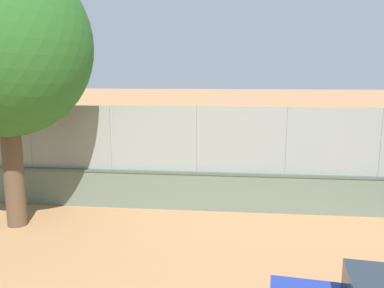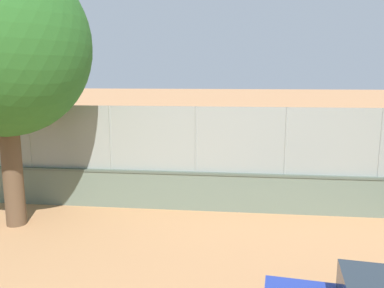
{
  "view_description": "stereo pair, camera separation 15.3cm",
  "coord_description": "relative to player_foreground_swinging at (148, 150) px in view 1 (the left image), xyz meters",
  "views": [
    {
      "loc": [
        -4.4,
        24.54,
        4.7
      ],
      "look_at": [
        -1.92,
        6.48,
        1.48
      ],
      "focal_mm": 35.48,
      "sensor_mm": 36.0,
      "label": 1
    },
    {
      "loc": [
        -4.55,
        24.52,
        4.7
      ],
      "look_at": [
        -1.92,
        6.48,
        1.48
      ],
      "focal_mm": 35.48,
      "sensor_mm": 36.0,
      "label": 2
    }
  ],
  "objects": [
    {
      "name": "ground_plane",
      "position": [
        -0.56,
        -5.52,
        -0.91
      ],
      "size": [
        260.0,
        260.0,
        0.0
      ],
      "primitive_type": "plane",
      "color": "tan"
    },
    {
      "name": "perimeter_wall",
      "position": [
        -1.81,
        6.11,
        -0.2
      ],
      "size": [
        28.26,
        1.19,
        1.4
      ],
      "color": "slate",
      "rests_on": "ground_plane"
    },
    {
      "name": "fence_panel_on_wall",
      "position": [
        -1.81,
        6.11,
        1.65
      ],
      "size": [
        27.75,
        0.89,
        2.31
      ],
      "color": "gray",
      "rests_on": "perimeter_wall"
    },
    {
      "name": "player_foreground_swinging",
      "position": [
        0.0,
        0.0,
        0.0
      ],
      "size": [
        1.17,
        0.71,
        1.55
      ],
      "color": "#B2B2B2",
      "rests_on": "ground_plane"
    },
    {
      "name": "player_near_wall_returning",
      "position": [
        -5.53,
        -5.53,
        0.01
      ],
      "size": [
        1.12,
        0.8,
        1.56
      ],
      "color": "black",
      "rests_on": "ground_plane"
    },
    {
      "name": "sports_ball",
      "position": [
        0.6,
        0.95,
        -0.02
      ],
      "size": [
        0.09,
        0.09,
        0.09
      ],
      "primitive_type": "sphere",
      "color": "yellow"
    },
    {
      "name": "spare_ball_by_wall",
      "position": [
        -8.18,
        5.0,
        -0.87
      ],
      "size": [
        0.08,
        0.08,
        0.08
      ],
      "primitive_type": "sphere",
      "color": "white",
      "rests_on": "ground_plane"
    },
    {
      "name": "courtside_bench",
      "position": [
        -0.43,
        4.87,
        -0.45
      ],
      "size": [
        1.61,
        0.43,
        0.87
      ],
      "color": "gray",
      "rests_on": "ground_plane"
    },
    {
      "name": "tree_behind_wall_center",
      "position": [
        2.2,
        8.29,
        4.7
      ],
      "size": [
        5.26,
        5.26,
        8.39
      ],
      "color": "brown",
      "rests_on": "ground_plane"
    }
  ]
}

